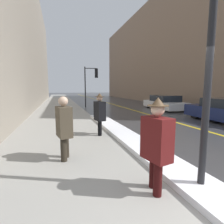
# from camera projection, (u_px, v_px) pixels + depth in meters

# --- Properties ---
(sidewalk_slab) EXTENTS (4.00, 80.00, 0.01)m
(sidewalk_slab) POSITION_uv_depth(u_px,v_px,m) (60.00, 109.00, 15.95)
(sidewalk_slab) COLOR #9E9B93
(sidewalk_slab) RESTS_ON ground
(road_centre_stripe) EXTENTS (0.16, 80.00, 0.00)m
(road_centre_stripe) POSITION_uv_depth(u_px,v_px,m) (122.00, 107.00, 17.70)
(road_centre_stripe) COLOR gold
(road_centre_stripe) RESTS_ON ground
(snow_bank_curb) EXTENTS (0.87, 9.95, 0.14)m
(snow_bank_curb) POSITION_uv_depth(u_px,v_px,m) (125.00, 135.00, 6.64)
(snow_bank_curb) COLOR white
(snow_bank_curb) RESTS_ON ground
(building_facade_left) EXTENTS (6.00, 36.00, 13.41)m
(building_facade_left) POSITION_uv_depth(u_px,v_px,m) (7.00, 42.00, 18.34)
(building_facade_left) COLOR gray
(building_facade_left) RESTS_ON ground
(building_facade_right) EXTENTS (6.00, 36.00, 13.63)m
(building_facade_right) POSITION_uv_depth(u_px,v_px,m) (162.00, 55.00, 26.05)
(building_facade_right) COLOR #846B56
(building_facade_right) RESTS_ON ground
(lamp_post) EXTENTS (0.28, 0.28, 4.77)m
(lamp_post) POSITION_uv_depth(u_px,v_px,m) (212.00, 23.00, 2.78)
(lamp_post) COLOR black
(lamp_post) RESTS_ON ground
(traffic_light_near) EXTENTS (1.30, 0.37, 3.94)m
(traffic_light_near) POSITION_uv_depth(u_px,v_px,m) (92.00, 78.00, 17.06)
(traffic_light_near) COLOR black
(traffic_light_near) RESTS_ON ground
(pedestrian_in_glasses) EXTENTS (0.41, 0.57, 1.69)m
(pedestrian_in_glasses) POSITION_uv_depth(u_px,v_px,m) (157.00, 142.00, 3.00)
(pedestrian_in_glasses) COLOR #340C0C
(pedestrian_in_glasses) RESTS_ON ground
(pedestrian_nearside) EXTENTS (0.42, 0.58, 1.64)m
(pedestrian_nearside) POSITION_uv_depth(u_px,v_px,m) (64.00, 125.00, 4.42)
(pedestrian_nearside) COLOR #2A241B
(pedestrian_nearside) RESTS_ON ground
(pedestrian_in_fedora) EXTENTS (0.40, 0.56, 1.66)m
(pedestrian_in_fedora) POSITION_uv_depth(u_px,v_px,m) (100.00, 112.00, 6.81)
(pedestrian_in_fedora) COLOR black
(pedestrian_in_fedora) RESTS_ON ground
(parked_car_white) EXTENTS (2.21, 4.87, 1.26)m
(parked_car_white) POSITION_uv_depth(u_px,v_px,m) (164.00, 103.00, 15.47)
(parked_car_white) COLOR silver
(parked_car_white) RESTS_ON ground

